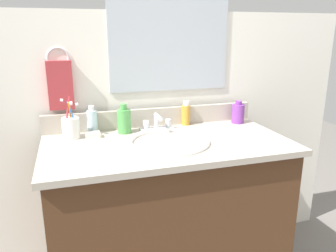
{
  "coord_description": "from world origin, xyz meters",
  "views": [
    {
      "loc": [
        -0.39,
        -1.29,
        1.2
      ],
      "look_at": [
        0.0,
        0.0,
        0.82
      ],
      "focal_mm": 35.45,
      "sensor_mm": 36.0,
      "label": 1
    }
  ],
  "objects_px": {
    "hand_towel": "(60,85)",
    "bottle_cream_purple": "(238,113)",
    "cup_white_ceramic": "(71,127)",
    "faucet": "(157,124)",
    "bottle_toner_green": "(124,121)",
    "bottle_gel_clear": "(92,121)",
    "bottle_oil_amber": "(186,114)",
    "soap_bar": "(93,135)"
  },
  "relations": [
    {
      "from": "hand_towel",
      "to": "cup_white_ceramic",
      "type": "distance_m",
      "value": 0.2
    },
    {
      "from": "bottle_toner_green",
      "to": "faucet",
      "type": "bearing_deg",
      "value": -0.69
    },
    {
      "from": "cup_white_ceramic",
      "to": "soap_bar",
      "type": "relative_size",
      "value": 2.92
    },
    {
      "from": "bottle_gel_clear",
      "to": "bottle_toner_green",
      "type": "xyz_separation_m",
      "value": [
        0.14,
        -0.04,
        0.0
      ]
    },
    {
      "from": "bottle_cream_purple",
      "to": "cup_white_ceramic",
      "type": "height_order",
      "value": "cup_white_ceramic"
    },
    {
      "from": "faucet",
      "to": "soap_bar",
      "type": "height_order",
      "value": "faucet"
    },
    {
      "from": "bottle_toner_green",
      "to": "cup_white_ceramic",
      "type": "height_order",
      "value": "cup_white_ceramic"
    },
    {
      "from": "hand_towel",
      "to": "cup_white_ceramic",
      "type": "height_order",
      "value": "hand_towel"
    },
    {
      "from": "bottle_oil_amber",
      "to": "bottle_toner_green",
      "type": "bearing_deg",
      "value": -171.34
    },
    {
      "from": "hand_towel",
      "to": "cup_white_ceramic",
      "type": "bearing_deg",
      "value": -73.8
    },
    {
      "from": "faucet",
      "to": "bottle_gel_clear",
      "type": "bearing_deg",
      "value": 171.65
    },
    {
      "from": "bottle_cream_purple",
      "to": "soap_bar",
      "type": "distance_m",
      "value": 0.74
    },
    {
      "from": "bottle_cream_purple",
      "to": "cup_white_ceramic",
      "type": "bearing_deg",
      "value": -178.84
    },
    {
      "from": "bottle_gel_clear",
      "to": "bottle_cream_purple",
      "type": "height_order",
      "value": "bottle_gel_clear"
    },
    {
      "from": "hand_towel",
      "to": "bottle_cream_purple",
      "type": "height_order",
      "value": "hand_towel"
    },
    {
      "from": "hand_towel",
      "to": "soap_bar",
      "type": "distance_m",
      "value": 0.27
    },
    {
      "from": "faucet",
      "to": "bottle_gel_clear",
      "type": "relative_size",
      "value": 1.24
    },
    {
      "from": "bottle_cream_purple",
      "to": "cup_white_ceramic",
      "type": "distance_m",
      "value": 0.83
    },
    {
      "from": "bottle_gel_clear",
      "to": "bottle_oil_amber",
      "type": "relative_size",
      "value": 1.06
    },
    {
      "from": "hand_towel",
      "to": "bottle_toner_green",
      "type": "bearing_deg",
      "value": -19.25
    },
    {
      "from": "cup_white_ceramic",
      "to": "bottle_toner_green",
      "type": "bearing_deg",
      "value": 3.08
    },
    {
      "from": "cup_white_ceramic",
      "to": "bottle_cream_purple",
      "type": "bearing_deg",
      "value": 1.16
    },
    {
      "from": "hand_towel",
      "to": "bottle_toner_green",
      "type": "height_order",
      "value": "hand_towel"
    },
    {
      "from": "hand_towel",
      "to": "soap_bar",
      "type": "relative_size",
      "value": 3.44
    },
    {
      "from": "bottle_oil_amber",
      "to": "bottle_cream_purple",
      "type": "distance_m",
      "value": 0.27
    },
    {
      "from": "faucet",
      "to": "bottle_cream_purple",
      "type": "bearing_deg",
      "value": 0.78
    },
    {
      "from": "bottle_oil_amber",
      "to": "bottle_gel_clear",
      "type": "bearing_deg",
      "value": -179.16
    },
    {
      "from": "bottle_oil_amber",
      "to": "bottle_toner_green",
      "type": "distance_m",
      "value": 0.32
    },
    {
      "from": "soap_bar",
      "to": "bottle_oil_amber",
      "type": "bearing_deg",
      "value": 9.85
    },
    {
      "from": "hand_towel",
      "to": "faucet",
      "type": "relative_size",
      "value": 1.38
    },
    {
      "from": "bottle_gel_clear",
      "to": "soap_bar",
      "type": "height_order",
      "value": "bottle_gel_clear"
    },
    {
      "from": "faucet",
      "to": "bottle_oil_amber",
      "type": "xyz_separation_m",
      "value": [
        0.16,
        0.05,
        0.03
      ]
    },
    {
      "from": "bottle_toner_green",
      "to": "cup_white_ceramic",
      "type": "bearing_deg",
      "value": -176.92
    },
    {
      "from": "faucet",
      "to": "bottle_toner_green",
      "type": "relative_size",
      "value": 1.17
    },
    {
      "from": "soap_bar",
      "to": "cup_white_ceramic",
      "type": "bearing_deg",
      "value": 167.66
    },
    {
      "from": "bottle_gel_clear",
      "to": "bottle_toner_green",
      "type": "height_order",
      "value": "bottle_toner_green"
    },
    {
      "from": "faucet",
      "to": "bottle_gel_clear",
      "type": "height_order",
      "value": "bottle_gel_clear"
    },
    {
      "from": "faucet",
      "to": "bottle_toner_green",
      "type": "bearing_deg",
      "value": 179.31
    },
    {
      "from": "bottle_cream_purple",
      "to": "bottle_gel_clear",
      "type": "bearing_deg",
      "value": 177.01
    },
    {
      "from": "faucet",
      "to": "bottle_cream_purple",
      "type": "xyz_separation_m",
      "value": [
        0.43,
        0.01,
        0.02
      ]
    },
    {
      "from": "faucet",
      "to": "bottle_gel_clear",
      "type": "xyz_separation_m",
      "value": [
        -0.3,
        0.04,
        0.03
      ]
    },
    {
      "from": "hand_towel",
      "to": "bottle_gel_clear",
      "type": "xyz_separation_m",
      "value": [
        0.13,
        -0.05,
        -0.16
      ]
    }
  ]
}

